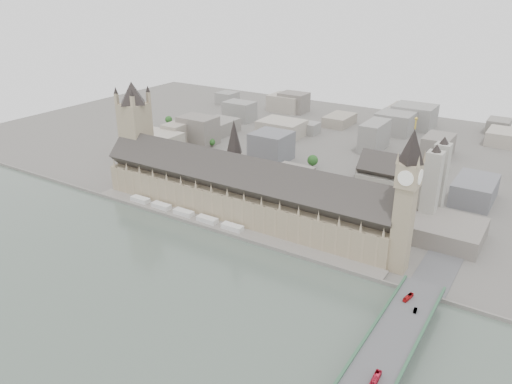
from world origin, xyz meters
The scene contains 17 objects.
ground centered at (0.00, 0.00, 0.00)m, with size 900.00×900.00×0.00m, color #595651.
river_thames centered at (0.00, -165.00, 0.00)m, with size 600.00×600.00×0.00m, color #4C594D.
embankment_wall centered at (0.00, -15.00, 1.50)m, with size 600.00×1.50×3.00m, color slate.
river_terrace centered at (0.00, -7.50, 1.00)m, with size 270.00×15.00×2.00m, color slate.
terrace_tents centered at (-40.00, -7.00, 4.00)m, with size 118.00×7.00×4.00m.
palace_of_westminster centered at (0.00, 19.70, 22.71)m, with size 265.00×40.73×55.44m.
elizabeth_tower centered at (138.00, 8.00, 58.09)m, with size 17.00×17.00×107.50m.
victoria_tower centered at (-122.00, 26.00, 55.20)m, with size 30.00×30.00×100.00m.
central_tower centered at (-10.00, 26.00, 57.92)m, with size 13.00×13.00×48.00m.
westminster_bridge centered at (162.00, -87.50, 5.12)m, with size 25.00×325.00×10.25m, color #474749.
westminster_abbey centered at (110.92, 95.00, 25.08)m, with size 68.00×36.00×64.00m.
city_skyline_inland centered at (0.00, 245.00, 19.00)m, with size 720.00×360.00×38.00m, color gray, non-canonical shape.
park_trees centered at (-10.00, 60.00, 7.50)m, with size 110.00×30.00×15.00m, color #1C4F1D, non-canonical shape.
red_bus_north centered at (158.29, -37.74, 11.57)m, with size 2.21×9.46×2.63m, color red.
red_bus_south centered at (165.00, -111.40, 11.87)m, with size 2.71×11.60×3.23m, color red.
car_silver centered at (165.27, -47.30, 11.06)m, with size 1.72×4.93×1.62m, color gray.
car_approach centered at (167.32, 60.00, 10.98)m, with size 2.05×5.04×1.46m, color gray.
Camera 1 is at (214.59, -293.54, 184.08)m, focal length 35.00 mm.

